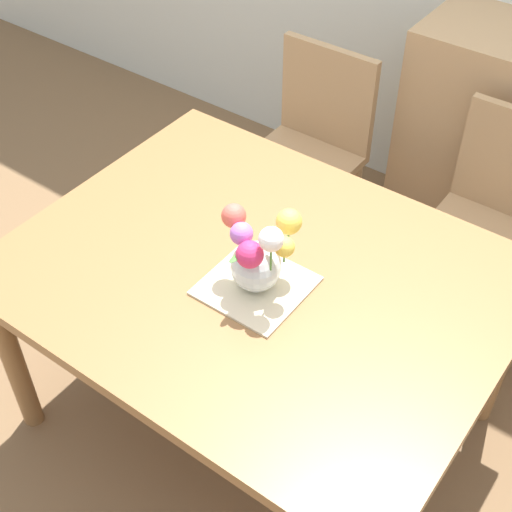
% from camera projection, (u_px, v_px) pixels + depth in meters
% --- Properties ---
extents(ground_plane, '(12.00, 12.00, 0.00)m').
position_uv_depth(ground_plane, '(258.00, 415.00, 2.61)').
color(ground_plane, brown).
extents(dining_table, '(1.44, 1.13, 0.73)m').
position_uv_depth(dining_table, '(258.00, 291.00, 2.17)').
color(dining_table, olive).
rests_on(dining_table, ground_plane).
extents(chair_left, '(0.42, 0.42, 0.90)m').
position_uv_depth(chair_left, '(311.00, 143.00, 2.96)').
color(chair_left, tan).
rests_on(chair_left, ground_plane).
extents(chair_right, '(0.42, 0.42, 0.90)m').
position_uv_depth(chair_right, '(494.00, 217.00, 2.62)').
color(chair_right, tan).
rests_on(chair_right, ground_plane).
extents(placemat, '(0.28, 0.28, 0.01)m').
position_uv_depth(placemat, '(256.00, 286.00, 2.06)').
color(placemat, beige).
rests_on(placemat, dining_table).
extents(flower_vase, '(0.23, 0.25, 0.27)m').
position_uv_depth(flower_vase, '(258.00, 255.00, 1.98)').
color(flower_vase, silver).
rests_on(flower_vase, placemat).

